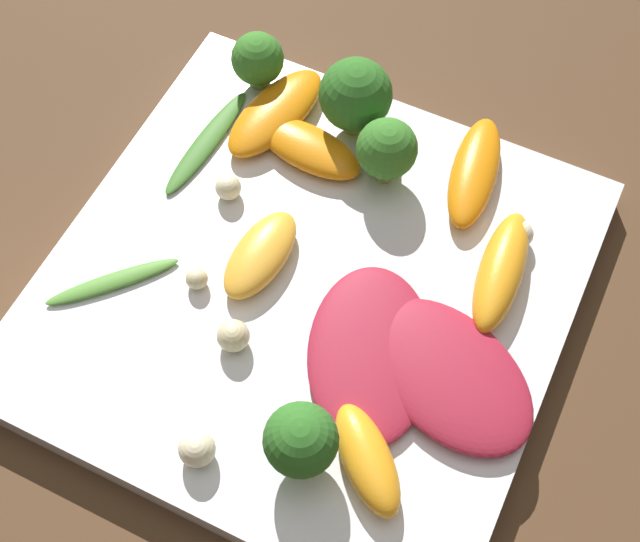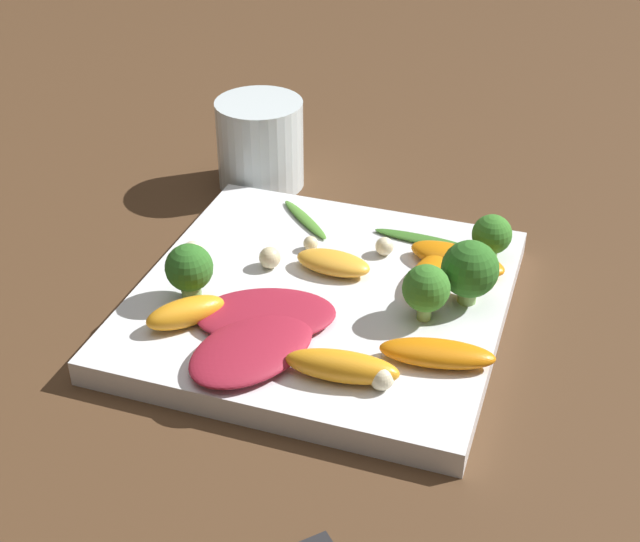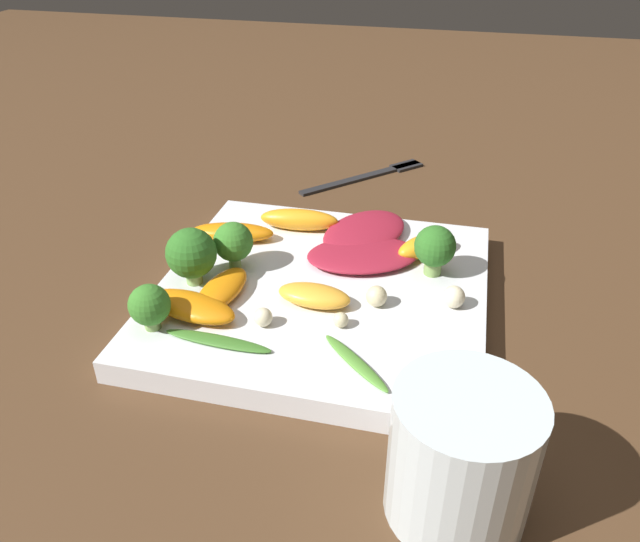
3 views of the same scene
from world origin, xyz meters
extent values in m
plane|color=#4C331E|center=(0.00, 0.00, 0.00)|extent=(2.40, 2.40, 0.00)
cube|color=white|center=(0.00, 0.00, 0.01)|extent=(0.27, 0.27, 0.02)
ellipsoid|color=maroon|center=(0.05, -0.03, 0.03)|extent=(0.10, 0.12, 0.01)
ellipsoid|color=maroon|center=(0.09, -0.02, 0.03)|extent=(0.12, 0.10, 0.01)
ellipsoid|color=orange|center=(0.09, 0.05, 0.03)|extent=(0.03, 0.08, 0.02)
ellipsoid|color=orange|center=(-0.07, 0.09, 0.03)|extent=(0.05, 0.08, 0.02)
ellipsoid|color=#FCAD33|center=(-0.03, 0.00, 0.03)|extent=(0.03, 0.06, 0.02)
ellipsoid|color=orange|center=(0.07, -0.08, 0.03)|extent=(0.06, 0.06, 0.02)
ellipsoid|color=orange|center=(0.06, 0.10, 0.03)|extent=(0.04, 0.08, 0.02)
ellipsoid|color=orange|center=(-0.04, 0.08, 0.03)|extent=(0.07, 0.04, 0.01)
cylinder|color=#7A9E51|center=(-0.09, 0.11, 0.03)|extent=(0.01, 0.01, 0.01)
sphere|color=#387A28|center=(-0.09, 0.11, 0.04)|extent=(0.03, 0.03, 0.03)
cylinder|color=#7A9E51|center=(0.04, -0.09, 0.03)|extent=(0.02, 0.02, 0.02)
sphere|color=#2D6B23|center=(0.04, -0.09, 0.05)|extent=(0.04, 0.04, 0.04)
cylinder|color=#84AD5B|center=(-0.02, 0.11, 0.03)|extent=(0.01, 0.01, 0.02)
sphere|color=#2D6B23|center=(-0.02, 0.11, 0.05)|extent=(0.04, 0.04, 0.04)
cylinder|color=#84AD5B|center=(0.01, 0.08, 0.03)|extent=(0.01, 0.01, 0.02)
sphere|color=#387A28|center=(0.01, 0.08, 0.05)|extent=(0.03, 0.03, 0.03)
ellipsoid|color=#518E33|center=(-0.10, -0.05, 0.02)|extent=(0.06, 0.06, 0.00)
ellipsoid|color=#3D7528|center=(-0.10, 0.06, 0.02)|extent=(0.02, 0.09, 0.00)
sphere|color=beige|center=(-0.02, -0.05, 0.03)|extent=(0.02, 0.02, 0.02)
sphere|color=beige|center=(-0.01, -0.11, 0.03)|extent=(0.02, 0.02, 0.02)
sphere|color=beige|center=(-0.07, 0.03, 0.03)|extent=(0.01, 0.01, 0.01)
sphere|color=beige|center=(0.09, 0.07, 0.03)|extent=(0.02, 0.02, 0.02)
sphere|color=beige|center=(-0.05, -0.03, 0.03)|extent=(0.01, 0.01, 0.01)
camera|label=1|loc=(0.11, -0.20, 0.45)|focal=50.00mm
camera|label=2|loc=(0.53, 0.18, 0.41)|focal=50.00mm
camera|label=3|loc=(-0.43, -0.10, 0.31)|focal=35.00mm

